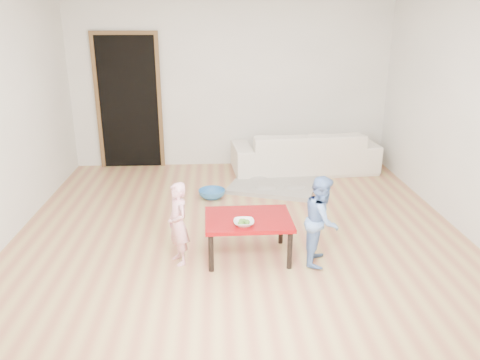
{
  "coord_description": "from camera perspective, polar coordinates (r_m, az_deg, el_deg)",
  "views": [
    {
      "loc": [
        -0.25,
        -4.91,
        2.3
      ],
      "look_at": [
        0.0,
        -0.2,
        0.65
      ],
      "focal_mm": 35.0,
      "sensor_mm": 36.0,
      "label": 1
    }
  ],
  "objects": [
    {
      "name": "red_table",
      "position": [
        4.72,
        1.0,
        -6.98
      ],
      "size": [
        0.86,
        0.66,
        0.43
      ],
      "primitive_type": null,
      "rotation": [
        0.0,
        0.0,
        0.02
      ],
      "color": "maroon",
      "rests_on": "floor"
    },
    {
      "name": "right_wall",
      "position": [
        5.72,
        25.99,
        7.26
      ],
      "size": [
        0.02,
        5.0,
        2.6
      ],
      "primitive_type": "cube",
      "color": "white",
      "rests_on": "floor"
    },
    {
      "name": "doorway",
      "position": [
        7.62,
        -13.36,
        9.11
      ],
      "size": [
        1.02,
        0.08,
        2.11
      ],
      "primitive_type": null,
      "color": "brown",
      "rests_on": "back_wall"
    },
    {
      "name": "sofa",
      "position": [
        7.37,
        7.83,
        3.5
      ],
      "size": [
        2.28,
        1.05,
        0.65
      ],
      "primitive_type": "imported",
      "rotation": [
        0.0,
        0.0,
        3.23
      ],
      "color": "white",
      "rests_on": "floor"
    },
    {
      "name": "cushion",
      "position": [
        7.12,
        4.72,
        4.35
      ],
      "size": [
        0.44,
        0.4,
        0.11
      ],
      "primitive_type": "cube",
      "rotation": [
        0.0,
        0.0,
        -0.14
      ],
      "color": "orange",
      "rests_on": "sofa"
    },
    {
      "name": "broccoli",
      "position": [
        4.46,
        0.47,
        -5.19
      ],
      "size": [
        0.12,
        0.12,
        0.06
      ],
      "primitive_type": null,
      "color": "#2D5919",
      "rests_on": "red_table"
    },
    {
      "name": "bowl",
      "position": [
        4.46,
        0.47,
        -5.24
      ],
      "size": [
        0.2,
        0.2,
        0.05
      ],
      "primitive_type": "imported",
      "color": "white",
      "rests_on": "red_table"
    },
    {
      "name": "blanket",
      "position": [
        6.71,
        4.14,
        -0.58
      ],
      "size": [
        1.42,
        1.3,
        0.06
      ],
      "primitive_type": null,
      "rotation": [
        0.0,
        0.0,
        -0.33
      ],
      "color": "#AFA89A",
      "rests_on": "floor"
    },
    {
      "name": "child_pink",
      "position": [
        4.56,
        -7.56,
        -5.31
      ],
      "size": [
        0.31,
        0.36,
        0.83
      ],
      "primitive_type": "imported",
      "rotation": [
        0.0,
        0.0,
        -1.12
      ],
      "color": "pink",
      "rests_on": "floor"
    },
    {
      "name": "basin",
      "position": [
        6.29,
        -3.44,
        -1.68
      ],
      "size": [
        0.36,
        0.36,
        0.11
      ],
      "primitive_type": "imported",
      "color": "#2F73B5",
      "rests_on": "floor"
    },
    {
      "name": "floor",
      "position": [
        5.43,
        -0.11,
        -5.79
      ],
      "size": [
        5.0,
        5.0,
        0.01
      ],
      "primitive_type": "cube",
      "color": "#B5704D",
      "rests_on": "ground"
    },
    {
      "name": "child_blue",
      "position": [
        4.6,
        9.93,
        -4.84
      ],
      "size": [
        0.45,
        0.51,
        0.89
      ],
      "primitive_type": "imported",
      "rotation": [
        0.0,
        0.0,
        1.27
      ],
      "color": "#6289E3",
      "rests_on": "floor"
    },
    {
      "name": "back_wall",
      "position": [
        7.49,
        -1.12,
        11.57
      ],
      "size": [
        5.0,
        0.02,
        2.6
      ],
      "primitive_type": "cube",
      "color": "white",
      "rests_on": "floor"
    }
  ]
}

